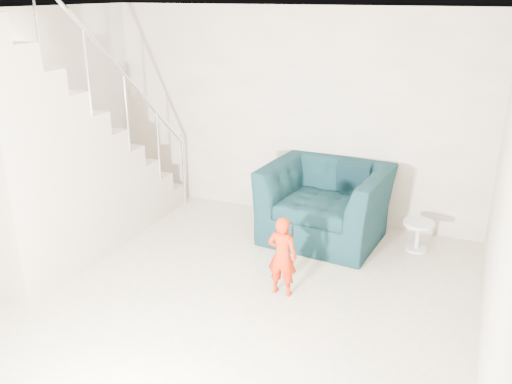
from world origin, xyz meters
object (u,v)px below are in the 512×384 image
at_px(side_table, 418,231).
at_px(staircase, 53,176).
at_px(armchair, 325,203).
at_px(toddler, 282,256).

relative_size(side_table, staircase, 0.10).
bearing_deg(side_table, staircase, -155.86).
distance_m(armchair, side_table, 1.12).
bearing_deg(side_table, armchair, -175.54).
distance_m(armchair, toddler, 1.44).
height_order(armchair, toddler, armchair).
bearing_deg(armchair, side_table, 9.92).
bearing_deg(staircase, toddler, 3.55).
height_order(armchair, staircase, staircase).
distance_m(side_table, staircase, 4.18).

